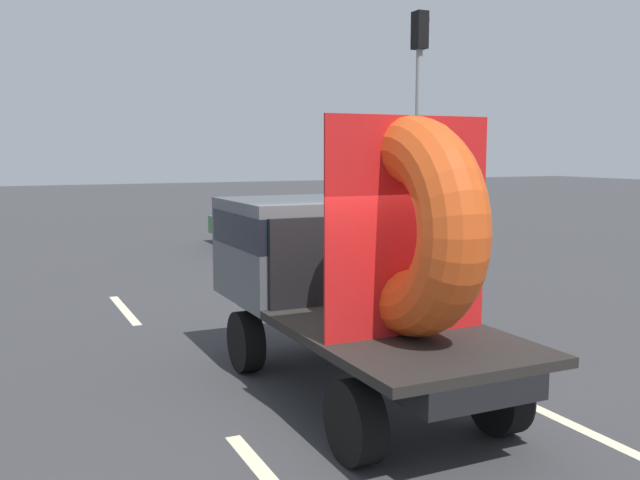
% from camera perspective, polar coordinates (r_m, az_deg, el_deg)
% --- Properties ---
extents(ground_plane, '(120.00, 120.00, 0.00)m').
position_cam_1_polar(ground_plane, '(8.27, 4.80, -13.56)').
color(ground_plane, '#38383A').
extents(flatbed_truck, '(2.02, 5.01, 3.29)m').
position_cam_1_polar(flatbed_truck, '(8.60, 1.61, -1.63)').
color(flatbed_truck, black).
rests_on(flatbed_truck, ground_plane).
extents(distant_sedan, '(1.82, 4.25, 1.39)m').
position_cam_1_polar(distant_sedan, '(21.35, -5.17, 1.27)').
color(distant_sedan, black).
rests_on(distant_sedan, ground_plane).
extents(traffic_light, '(0.42, 0.36, 6.33)m').
position_cam_1_polar(traffic_light, '(17.77, 8.05, 10.85)').
color(traffic_light, gray).
rests_on(traffic_light, ground_plane).
extents(lane_dash_left_far, '(0.16, 2.63, 0.01)m').
position_cam_1_polar(lane_dash_left_far, '(13.61, -15.66, -5.49)').
color(lane_dash_left_far, beige).
rests_on(lane_dash_left_far, ground_plane).
extents(lane_dash_right_near, '(0.16, 2.30, 0.01)m').
position_cam_1_polar(lane_dash_right_near, '(7.95, 22.40, -14.94)').
color(lane_dash_right_near, beige).
rests_on(lane_dash_right_near, ground_plane).
extents(lane_dash_right_far, '(0.16, 2.47, 0.01)m').
position_cam_1_polar(lane_dash_right_far, '(14.98, -2.96, -4.08)').
color(lane_dash_right_far, beige).
rests_on(lane_dash_right_far, ground_plane).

